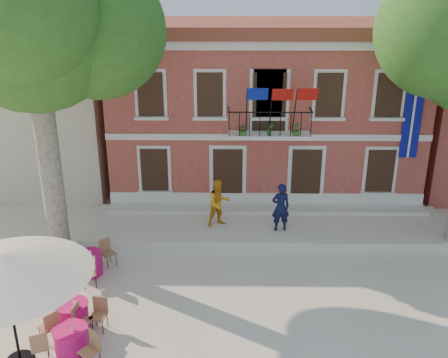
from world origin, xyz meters
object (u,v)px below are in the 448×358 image
pedestrian_navy (281,207)px  cafe_table_3 (89,262)px  cafe_table_1 (73,314)px  patio_umbrella (3,266)px  plane_tree_west (31,25)px  pedestrian_orange (219,203)px  cafe_table_0 (71,340)px

pedestrian_navy → cafe_table_3: bearing=13.9°
pedestrian_navy → cafe_table_1: pedestrian_navy is taller
patio_umbrella → plane_tree_west: bearing=96.7°
pedestrian_orange → cafe_table_3: pedestrian_orange is taller
pedestrian_navy → cafe_table_0: size_ratio=1.00×
cafe_table_0 → plane_tree_west: bearing=110.7°
plane_tree_west → cafe_table_1: bearing=-67.7°
plane_tree_west → pedestrian_navy: size_ratio=5.70×
patio_umbrella → cafe_table_3: patio_umbrella is taller
pedestrian_orange → cafe_table_3: bearing=-169.1°
cafe_table_3 → cafe_table_0: bearing=-81.4°
pedestrian_navy → cafe_table_0: (-5.91, -6.59, -0.80)m
patio_umbrella → pedestrian_navy: bearing=43.8°
plane_tree_west → cafe_table_0: 9.08m
pedestrian_orange → cafe_table_1: 7.11m
pedestrian_orange → cafe_table_3: size_ratio=1.01×
pedestrian_navy → cafe_table_0: pedestrian_navy is taller
plane_tree_west → patio_umbrella: plane_tree_west is taller
pedestrian_navy → cafe_table_0: bearing=39.2°
plane_tree_west → pedestrian_orange: (5.47, 2.04, -6.59)m
cafe_table_3 → plane_tree_west: bearing=140.0°
patio_umbrella → pedestrian_orange: (4.86, 7.25, -1.53)m
pedestrian_orange → cafe_table_0: (-3.61, -6.97, -0.79)m
pedestrian_navy → plane_tree_west: bearing=3.1°
pedestrian_navy → cafe_table_0: 8.89m
pedestrian_navy → pedestrian_orange: 2.34m
plane_tree_west → pedestrian_navy: (7.78, 1.65, -6.58)m
plane_tree_west → pedestrian_navy: bearing=12.0°
patio_umbrella → cafe_table_0: bearing=12.4°
plane_tree_west → pedestrian_navy: plane_tree_west is taller
pedestrian_navy → cafe_table_1: (-6.20, -5.51, -0.80)m
plane_tree_west → patio_umbrella: bearing=-83.3°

